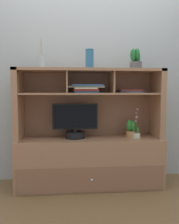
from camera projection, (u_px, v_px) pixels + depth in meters
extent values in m
cube|color=brown|center=(90.00, 186.00, 2.67)|extent=(6.00, 6.00, 0.02)
cube|color=#A9AFB2|center=(87.00, 62.00, 2.79)|extent=(6.00, 0.02, 2.80)
cube|color=#A47353|center=(90.00, 161.00, 2.64)|extent=(1.58, 0.46, 0.54)
cube|color=#8C5E44|center=(92.00, 180.00, 2.42)|extent=(1.52, 0.01, 0.26)
sphere|color=silver|center=(92.00, 180.00, 2.41)|extent=(0.02, 0.02, 0.02)
cube|color=#A47353|center=(18.00, 104.00, 2.51)|extent=(0.06, 0.38, 0.75)
cube|color=#A47353|center=(157.00, 104.00, 2.65)|extent=(0.06, 0.38, 0.75)
cube|color=#8C5E44|center=(88.00, 104.00, 2.76)|extent=(1.52, 0.02, 0.72)
cube|color=#A47353|center=(90.00, 70.00, 2.55)|extent=(1.58, 0.38, 0.03)
cube|color=#A47353|center=(90.00, 94.00, 2.57)|extent=(1.46, 0.34, 0.02)
cube|color=#A47353|center=(67.00, 82.00, 2.54)|extent=(0.02, 0.32, 0.22)
cube|color=#A47353|center=(112.00, 82.00, 2.58)|extent=(0.02, 0.32, 0.22)
cylinder|color=black|center=(75.00, 135.00, 2.60)|extent=(0.22, 0.22, 0.07)
cylinder|color=black|center=(75.00, 130.00, 2.60)|extent=(0.04, 0.04, 0.03)
cube|color=black|center=(75.00, 116.00, 2.58)|extent=(0.49, 0.03, 0.28)
cube|color=black|center=(75.00, 117.00, 2.57)|extent=(0.46, 0.00, 0.25)
cylinder|color=beige|center=(136.00, 135.00, 2.62)|extent=(0.09, 0.09, 0.05)
cylinder|color=beige|center=(136.00, 137.00, 2.62)|extent=(0.11, 0.11, 0.01)
cylinder|color=#4C6B38|center=(136.00, 121.00, 2.61)|extent=(0.03, 0.02, 0.26)
sphere|color=pink|center=(136.00, 121.00, 2.60)|extent=(0.02, 0.02, 0.02)
sphere|color=pink|center=(137.00, 117.00, 2.60)|extent=(0.03, 0.03, 0.03)
sphere|color=pink|center=(136.00, 113.00, 2.60)|extent=(0.02, 0.02, 0.02)
sphere|color=pink|center=(137.00, 109.00, 2.59)|extent=(0.03, 0.03, 0.03)
ellipsoid|color=#44843B|center=(138.00, 130.00, 2.61)|extent=(0.04, 0.04, 0.08)
ellipsoid|color=#44843B|center=(138.00, 130.00, 2.63)|extent=(0.05, 0.06, 0.08)
cylinder|color=#BA7B4B|center=(130.00, 134.00, 2.66)|extent=(0.11, 0.11, 0.07)
cylinder|color=#BA7B4B|center=(130.00, 137.00, 2.66)|extent=(0.12, 0.12, 0.01)
ellipsoid|color=#2E782C|center=(134.00, 128.00, 2.65)|extent=(0.06, 0.08, 0.10)
ellipsoid|color=#2E782C|center=(131.00, 125.00, 2.67)|extent=(0.05, 0.06, 0.08)
ellipsoid|color=#2E782C|center=(129.00, 126.00, 2.68)|extent=(0.06, 0.05, 0.12)
ellipsoid|color=#2E782C|center=(129.00, 126.00, 2.65)|extent=(0.07, 0.07, 0.12)
ellipsoid|color=#2E782C|center=(129.00, 125.00, 2.62)|extent=(0.06, 0.05, 0.11)
ellipsoid|color=#2E782C|center=(133.00, 125.00, 2.63)|extent=(0.06, 0.06, 0.11)
cube|color=slate|center=(130.00, 92.00, 2.65)|extent=(0.28, 0.28, 0.01)
cube|color=#383C43|center=(131.00, 91.00, 2.65)|extent=(0.35, 0.27, 0.01)
cube|color=#A53735|center=(131.00, 90.00, 2.66)|extent=(0.25, 0.25, 0.01)
cube|color=navy|center=(87.00, 92.00, 2.57)|extent=(0.28, 0.23, 0.02)
cube|color=#9E3123|center=(87.00, 90.00, 2.56)|extent=(0.29, 0.23, 0.02)
cube|color=beige|center=(87.00, 88.00, 2.57)|extent=(0.27, 0.28, 0.01)
cube|color=gray|center=(87.00, 87.00, 2.57)|extent=(0.41, 0.28, 0.02)
cube|color=#335789|center=(88.00, 85.00, 2.57)|extent=(0.35, 0.29, 0.02)
cylinder|color=#A9B5BA|center=(41.00, 63.00, 2.52)|extent=(0.07, 0.07, 0.13)
cylinder|color=#A9B5BA|center=(41.00, 56.00, 2.52)|extent=(0.03, 0.03, 0.02)
cylinder|color=tan|center=(41.00, 48.00, 2.51)|extent=(0.00, 0.05, 0.19)
cylinder|color=tan|center=(41.00, 48.00, 2.51)|extent=(0.02, 0.01, 0.19)
cylinder|color=tan|center=(41.00, 48.00, 2.51)|extent=(0.02, 0.02, 0.19)
cylinder|color=tan|center=(41.00, 48.00, 2.51)|extent=(0.02, 0.03, 0.19)
cylinder|color=tan|center=(41.00, 48.00, 2.50)|extent=(0.03, 0.01, 0.19)
cylinder|color=#545354|center=(136.00, 66.00, 2.61)|extent=(0.13, 0.13, 0.09)
cylinder|color=#545354|center=(136.00, 69.00, 2.61)|extent=(0.15, 0.15, 0.01)
ellipsoid|color=#1F652E|center=(138.00, 58.00, 2.60)|extent=(0.04, 0.08, 0.14)
ellipsoid|color=#1F652E|center=(135.00, 59.00, 2.64)|extent=(0.06, 0.04, 0.06)
ellipsoid|color=#1F652E|center=(133.00, 55.00, 2.60)|extent=(0.05, 0.07, 0.13)
ellipsoid|color=#1F652E|center=(134.00, 55.00, 2.58)|extent=(0.05, 0.07, 0.14)
ellipsoid|color=#1F652E|center=(137.00, 54.00, 2.58)|extent=(0.05, 0.07, 0.13)
cylinder|color=#2E668C|center=(89.00, 60.00, 2.54)|extent=(0.09, 0.09, 0.20)
torus|color=#2E668C|center=(89.00, 50.00, 2.53)|extent=(0.09, 0.09, 0.01)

